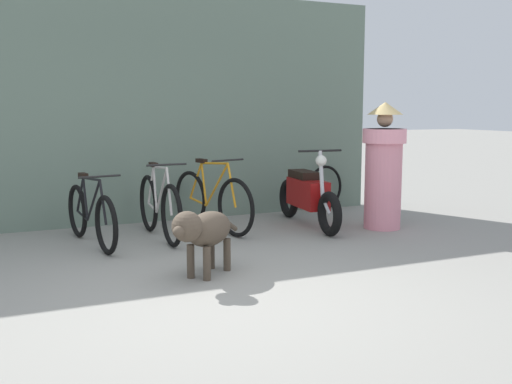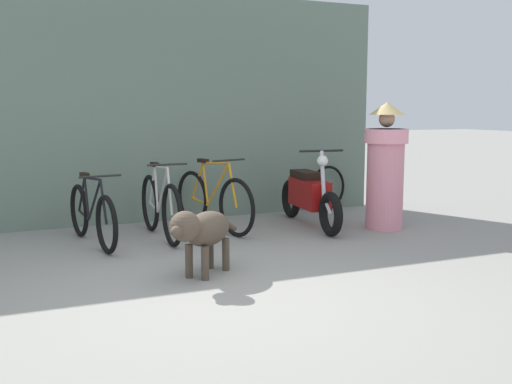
{
  "view_description": "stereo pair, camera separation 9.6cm",
  "coord_description": "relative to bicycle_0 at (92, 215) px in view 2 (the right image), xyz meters",
  "views": [
    {
      "loc": [
        -1.74,
        -4.44,
        1.55
      ],
      "look_at": [
        0.86,
        1.37,
        0.65
      ],
      "focal_mm": 42.0,
      "sensor_mm": 36.0,
      "label": 1
    },
    {
      "loc": [
        -1.65,
        -4.48,
        1.55
      ],
      "look_at": [
        0.86,
        1.37,
        0.65
      ],
      "focal_mm": 42.0,
      "sensor_mm": 36.0,
      "label": 2
    }
  ],
  "objects": [
    {
      "name": "spare_tire_left",
      "position": [
        3.62,
        0.95,
        0.0
      ],
      "size": [
        0.68,
        0.18,
        0.68
      ],
      "rotation": [
        0.0,
        0.0,
        0.21
      ],
      "color": "black",
      "rests_on": "ground"
    },
    {
      "name": "bicycle_0",
      "position": [
        0.0,
        0.0,
        0.0
      ],
      "size": [
        0.46,
        1.66,
        0.83
      ],
      "rotation": [
        0.0,
        0.0,
        -1.42
      ],
      "color": "black",
      "rests_on": "ground"
    },
    {
      "name": "motorcycle",
      "position": [
        2.77,
        -0.03,
        0.06
      ],
      "size": [
        0.58,
        1.88,
        1.03
      ],
      "rotation": [
        0.0,
        0.0,
        -1.67
      ],
      "color": "black",
      "rests_on": "ground"
    },
    {
      "name": "shop_wall_back",
      "position": [
        0.72,
        1.2,
        1.21
      ],
      "size": [
        7.3,
        0.2,
        3.1
      ],
      "color": "slate",
      "rests_on": "ground"
    },
    {
      "name": "ground_plane",
      "position": [
        0.72,
        -2.4,
        -0.34
      ],
      "size": [
        60.0,
        60.0,
        0.0
      ],
      "primitive_type": "plane",
      "color": "gray"
    },
    {
      "name": "person_in_robes",
      "position": [
        3.59,
        -0.55,
        0.48
      ],
      "size": [
        0.57,
        0.57,
        1.62
      ],
      "rotation": [
        0.0,
        0.0,
        3.17
      ],
      "color": "pink",
      "rests_on": "ground"
    },
    {
      "name": "stray_dog",
      "position": [
        0.74,
        -1.74,
        0.1
      ],
      "size": [
        0.91,
        0.8,
        0.66
      ],
      "rotation": [
        0.0,
        0.0,
        3.84
      ],
      "color": "#4C3F33",
      "rests_on": "ground"
    },
    {
      "name": "bicycle_2",
      "position": [
        1.53,
        0.22,
        0.04
      ],
      "size": [
        0.55,
        1.69,
        0.93
      ],
      "rotation": [
        0.0,
        0.0,
        -1.32
      ],
      "color": "black",
      "rests_on": "ground"
    },
    {
      "name": "bicycle_1",
      "position": [
        0.8,
        0.03,
        0.04
      ],
      "size": [
        0.46,
        1.67,
        0.93
      ],
      "rotation": [
        0.0,
        0.0,
        -1.55
      ],
      "color": "black",
      "rests_on": "ground"
    }
  ]
}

